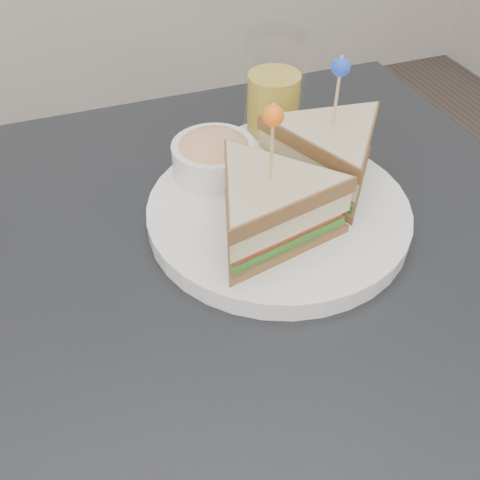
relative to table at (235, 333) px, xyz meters
The scene contains 3 objects.
table is the anchor object (origin of this frame).
plate_meal 0.17m from the table, 41.79° to the left, with size 0.36×0.36×0.17m.
drink_set 0.30m from the table, 59.20° to the left, with size 0.15×0.15×0.15m.
Camera 1 is at (-0.12, -0.34, 1.14)m, focal length 40.00 mm.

